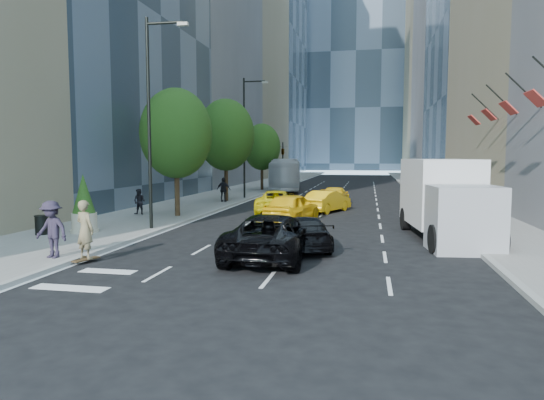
% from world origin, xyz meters
% --- Properties ---
extents(ground, '(160.00, 160.00, 0.00)m').
position_xyz_m(ground, '(0.00, 0.00, 0.00)').
color(ground, black).
rests_on(ground, ground).
extents(sidewalk_left, '(6.00, 120.00, 0.15)m').
position_xyz_m(sidewalk_left, '(-9.00, 30.00, 0.07)').
color(sidewalk_left, slate).
rests_on(sidewalk_left, ground).
extents(sidewalk_right, '(4.00, 120.00, 0.15)m').
position_xyz_m(sidewalk_right, '(10.00, 30.00, 0.07)').
color(sidewalk_right, slate).
rests_on(sidewalk_right, ground).
extents(tower_left_mid, '(20.00, 24.00, 45.00)m').
position_xyz_m(tower_left_mid, '(-22.00, 42.00, 22.50)').
color(tower_left_mid, '#5C5C60').
rests_on(tower_left_mid, ground).
extents(tower_left_end, '(20.00, 28.00, 60.00)m').
position_xyz_m(tower_left_end, '(-22.00, 92.00, 30.00)').
color(tower_left_end, '#2B3743').
rests_on(tower_left_end, ground).
extents(tower_right_far, '(20.00, 24.00, 50.00)m').
position_xyz_m(tower_right_far, '(22.00, 98.00, 25.00)').
color(tower_right_far, '#807658').
rests_on(tower_right_far, ground).
extents(tower_distant, '(40.00, 20.00, 90.00)m').
position_xyz_m(tower_distant, '(0.00, 120.00, 45.00)').
color(tower_distant, '#2B3743').
rests_on(tower_distant, ground).
extents(lamp_near, '(2.13, 0.22, 10.00)m').
position_xyz_m(lamp_near, '(-6.32, 4.00, 5.81)').
color(lamp_near, black).
rests_on(lamp_near, sidewalk_left).
extents(lamp_far, '(2.13, 0.22, 10.00)m').
position_xyz_m(lamp_far, '(-6.32, 22.00, 5.81)').
color(lamp_far, black).
rests_on(lamp_far, sidewalk_left).
extents(tree_near, '(4.20, 4.20, 7.46)m').
position_xyz_m(tree_near, '(-7.20, 9.00, 4.97)').
color(tree_near, black).
rests_on(tree_near, sidewalk_left).
extents(tree_mid, '(4.50, 4.50, 7.99)m').
position_xyz_m(tree_mid, '(-7.20, 19.00, 5.32)').
color(tree_mid, black).
rests_on(tree_mid, sidewalk_left).
extents(tree_far, '(3.90, 3.90, 6.92)m').
position_xyz_m(tree_far, '(-7.20, 32.00, 4.62)').
color(tree_far, black).
rests_on(tree_far, sidewalk_left).
extents(traffic_signal, '(2.48, 0.53, 5.20)m').
position_xyz_m(traffic_signal, '(-6.40, 40.00, 4.23)').
color(traffic_signal, black).
rests_on(traffic_signal, sidewalk_left).
extents(facade_flags, '(1.85, 13.30, 2.05)m').
position_xyz_m(facade_flags, '(10.64, 10.00, 6.18)').
color(facade_flags, black).
rests_on(facade_flags, ground).
extents(skateboarder, '(0.85, 0.69, 2.02)m').
position_xyz_m(skateboarder, '(-5.60, -3.00, 1.01)').
color(skateboarder, '#6E6345').
rests_on(skateboarder, ground).
extents(black_sedan_lincoln, '(2.70, 5.78, 1.60)m').
position_xyz_m(black_sedan_lincoln, '(0.50, -1.00, 0.80)').
color(black_sedan_lincoln, black).
rests_on(black_sedan_lincoln, ground).
extents(black_sedan_mercedes, '(2.93, 4.79, 1.30)m').
position_xyz_m(black_sedan_mercedes, '(1.40, 1.00, 0.65)').
color(black_sedan_mercedes, black).
rests_on(black_sedan_mercedes, ground).
extents(taxi_a, '(2.90, 5.04, 1.61)m').
position_xyz_m(taxi_a, '(-0.31, 8.79, 0.81)').
color(taxi_a, yellow).
rests_on(taxi_a, ground).
extents(taxi_b, '(3.03, 4.52, 1.41)m').
position_xyz_m(taxi_b, '(1.20, 14.00, 0.70)').
color(taxi_b, '#D9A10B').
rests_on(taxi_b, ground).
extents(taxi_c, '(2.91, 5.41, 1.44)m').
position_xyz_m(taxi_c, '(-2.00, 13.00, 0.72)').
color(taxi_c, '#DAC60B').
rests_on(taxi_c, ground).
extents(taxi_d, '(2.01, 4.74, 1.36)m').
position_xyz_m(taxi_d, '(1.39, 18.71, 0.68)').
color(taxi_d, yellow).
rests_on(taxi_d, ground).
extents(city_bus, '(4.46, 12.45, 3.39)m').
position_xyz_m(city_bus, '(-4.80, 32.88, 1.70)').
color(city_bus, '#B2B5B9').
rests_on(city_bus, ground).
extents(box_truck, '(3.47, 7.61, 3.51)m').
position_xyz_m(box_truck, '(7.16, 4.33, 1.79)').
color(box_truck, silver).
rests_on(box_truck, ground).
extents(pedestrian_a, '(0.78, 0.62, 1.55)m').
position_xyz_m(pedestrian_a, '(-9.66, 9.08, 0.93)').
color(pedestrian_a, black).
rests_on(pedestrian_a, sidewalk_left).
extents(pedestrian_b, '(1.12, 0.50, 1.88)m').
position_xyz_m(pedestrian_b, '(-7.11, 18.00, 1.09)').
color(pedestrian_b, black).
rests_on(pedestrian_b, sidewalk_left).
extents(pedestrian_c, '(1.39, 0.95, 1.98)m').
position_xyz_m(pedestrian_c, '(-6.80, -3.11, 1.14)').
color(pedestrian_c, '#261F2F').
rests_on(pedestrian_c, sidewalk_left).
extents(trash_can, '(0.55, 0.55, 0.83)m').
position_xyz_m(trash_can, '(-10.48, 1.25, 0.56)').
color(trash_can, black).
rests_on(trash_can, sidewalk_left).
extents(planter_shrub, '(1.12, 1.12, 2.70)m').
position_xyz_m(planter_shrub, '(-8.97, 2.22, 1.43)').
color(planter_shrub, '#B7B198').
rests_on(planter_shrub, sidewalk_left).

